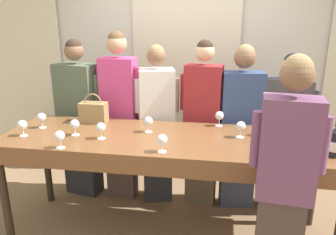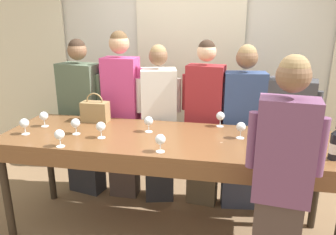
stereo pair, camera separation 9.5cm
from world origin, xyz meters
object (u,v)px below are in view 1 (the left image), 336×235
Objects in this scene: wine_bottle at (335,142)px; wine_glass_center_left at (278,139)px; guest_beige_cap at (284,135)px; wine_glass_near_host at (264,125)px; wine_glass_center_right at (295,140)px; wine_glass_back_left at (42,118)px; guest_striped_shirt at (202,123)px; potted_plant at (43,144)px; tasting_bar at (166,148)px; wine_glass_center_mid at (60,136)px; wine_glass_by_handbag at (241,126)px; guest_pink_top at (120,115)px; handbag at (94,112)px; wine_glass_front_left at (101,128)px; wine_glass_by_bottle at (219,116)px; guest_navy_coat at (240,126)px; wine_glass_front_mid at (22,125)px; guest_olive_jacket at (80,119)px; wine_glass_back_mid at (148,122)px; wine_glass_front_right at (75,124)px; wine_glass_back_right at (162,140)px; host_pouring at (284,184)px; guest_cream_sweater at (157,125)px.

wine_bottle is 2.13× the size of wine_glass_center_left.
guest_beige_cap is (0.21, 0.79, -0.25)m from wine_glass_center_left.
wine_bottle reaches higher than wine_glass_near_host.
wine_glass_back_left is at bearing 173.96° from wine_glass_center_right.
potted_plant is at bearing 164.97° from guest_striped_shirt.
tasting_bar is 2.37m from potted_plant.
wine_glass_center_mid reaches higher than tasting_bar.
wine_glass_center_right is at bearing -34.48° from wine_glass_by_handbag.
guest_pink_top is (-1.52, 0.79, -0.11)m from wine_glass_center_left.
handbag is 2.02× the size of wine_glass_front_left.
wine_bottle is 0.91m from guest_beige_cap.
wine_glass_center_left is 2.11m from wine_glass_back_left.
wine_glass_by_bottle is 0.08× the size of guest_navy_coat.
tasting_bar is 1.27m from wine_glass_front_mid.
guest_pink_top reaches higher than wine_glass_center_right.
guest_navy_coat is (1.75, -0.00, 0.01)m from guest_olive_jacket.
handbag reaches higher than tasting_bar.
guest_striped_shirt is at bearing 48.89° from wine_glass_back_mid.
wine_glass_front_right is 1.00× the size of wine_glass_back_right.
guest_beige_cap reaches higher than wine_glass_front_left.
wine_glass_back_left is at bearing -176.70° from wine_glass_near_host.
tasting_bar is 0.68m from wine_glass_by_handbag.
guest_pink_top is 1.04× the size of host_pouring.
wine_glass_by_bottle is at bearing 23.82° from wine_glass_back_mid.
wine_glass_front_mid is at bearing -128.30° from guest_pink_top.
wine_glass_back_mid is 1.30m from host_pouring.
wine_glass_center_left is 0.08× the size of guest_cream_sweater.
guest_olive_jacket reaches higher than tasting_bar.
wine_glass_center_left is at bearing -13.47° from wine_glass_back_mid.
wine_glass_front_right is 1.66m from wine_glass_near_host.
wine_glass_near_host is 0.44m from wine_glass_by_bottle.
wine_glass_center_left is 0.34m from wine_glass_near_host.
wine_glass_back_left is at bearing -149.91° from handbag.
guest_navy_coat is at bearing 106.55° from wine_glass_center_left.
wine_glass_back_mid is 0.72m from guest_striped_shirt.
guest_olive_jacket reaches higher than wine_glass_center_mid.
wine_glass_front_left and wine_glass_back_mid have the same top height.
wine_glass_front_right is at bearing 177.42° from wine_glass_center_left.
guest_navy_coat is 2.82× the size of potted_plant.
wine_glass_front_left is at bearing 3.48° from wine_glass_front_mid.
wine_glass_center_left and wine_glass_center_right have the same top height.
guest_olive_jacket is (-2.38, 0.85, -0.20)m from wine_bottle.
wine_bottle is 2.13× the size of wine_glass_center_right.
handbag is 2.02× the size of wine_glass_back_left.
wine_glass_back_left is 0.08× the size of guest_navy_coat.
handbag is 0.17× the size of guest_cream_sweater.
guest_cream_sweater is (0.41, -0.00, -0.09)m from guest_pink_top.
tasting_bar is 0.88m from wine_glass_near_host.
wine_glass_center_left is 0.85m from guest_beige_cap.
wine_glass_front_right is 1.31m from guest_striped_shirt.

